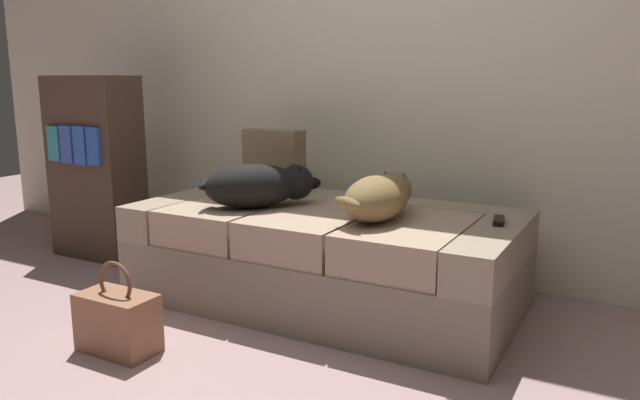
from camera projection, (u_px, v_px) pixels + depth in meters
back_wall at (384, 19)px, 3.31m from camera, size 6.40×0.10×2.80m
couch at (325, 256)px, 2.96m from camera, size 1.83×0.93×0.47m
dog_dark at (260, 185)px, 2.93m from camera, size 0.51×0.54×0.21m
dog_tan at (380, 196)px, 2.68m from camera, size 0.26×0.59×0.20m
tv_remote at (499, 221)px, 2.61m from camera, size 0.07×0.16×0.02m
throw_pillow at (274, 161)px, 3.32m from camera, size 0.34×0.12×0.34m
handbag at (118, 321)px, 2.43m from camera, size 0.32×0.18×0.38m
bookshelf at (96, 168)px, 3.68m from camera, size 0.56×0.30×1.10m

